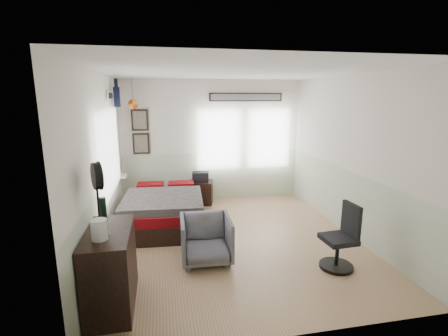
{
  "coord_description": "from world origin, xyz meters",
  "views": [
    {
      "loc": [
        -1.13,
        -4.86,
        2.34
      ],
      "look_at": [
        -0.1,
        0.4,
        1.15
      ],
      "focal_mm": 26.0,
      "sensor_mm": 36.0,
      "label": 1
    }
  ],
  "objects": [
    {
      "name": "stand_fan",
      "position": [
        -1.82,
        -1.3,
        1.49
      ],
      "size": [
        0.19,
        0.3,
        0.76
      ],
      "rotation": [
        0.0,
        0.0,
        0.37
      ],
      "color": "black",
      "rests_on": "dresser"
    },
    {
      "name": "room_shell",
      "position": [
        -0.08,
        0.19,
        1.61
      ],
      "size": [
        4.02,
        4.52,
        2.71
      ],
      "color": "silver",
      "rests_on": "ground_plane"
    },
    {
      "name": "ground_plane",
      "position": [
        0.0,
        0.0,
        -0.01
      ],
      "size": [
        4.0,
        4.5,
        0.01
      ],
      "primitive_type": "cube",
      "color": "#9D7955"
    },
    {
      "name": "dresser",
      "position": [
        -1.74,
        -1.37,
        0.45
      ],
      "size": [
        0.48,
        1.0,
        0.9
      ],
      "primitive_type": "cube",
      "color": "black",
      "rests_on": "ground_plane"
    },
    {
      "name": "black_bag",
      "position": [
        -0.31,
        2.01,
        0.62
      ],
      "size": [
        0.39,
        0.29,
        0.21
      ],
      "primitive_type": "cube",
      "rotation": [
        0.0,
        0.0,
        -0.18
      ],
      "color": "black",
      "rests_on": "nightstand"
    },
    {
      "name": "nightstand",
      "position": [
        -0.31,
        2.01,
        0.26
      ],
      "size": [
        0.6,
        0.52,
        0.51
      ],
      "primitive_type": "cube",
      "rotation": [
        0.0,
        0.0,
        -0.24
      ],
      "color": "black",
      "rests_on": "ground_plane"
    },
    {
      "name": "armchair",
      "position": [
        -0.55,
        -0.57,
        0.33
      ],
      "size": [
        0.73,
        0.75,
        0.66
      ],
      "primitive_type": "imported",
      "rotation": [
        0.0,
        0.0,
        -0.03
      ],
      "color": "slate",
      "rests_on": "ground_plane"
    },
    {
      "name": "kettle",
      "position": [
        -1.78,
        -1.58,
        1.01
      ],
      "size": [
        0.19,
        0.16,
        0.22
      ],
      "rotation": [
        0.0,
        0.0,
        0.38
      ],
      "color": "silver",
      "rests_on": "dresser"
    },
    {
      "name": "wall_decor",
      "position": [
        -1.1,
        1.96,
        2.1
      ],
      "size": [
        3.55,
        1.32,
        1.44
      ],
      "color": "black",
      "rests_on": "room_shell"
    },
    {
      "name": "bottle",
      "position": [
        -1.82,
        -1.09,
        1.05
      ],
      "size": [
        0.08,
        0.08,
        0.3
      ],
      "primitive_type": "cylinder",
      "color": "black",
      "rests_on": "dresser"
    },
    {
      "name": "bed",
      "position": [
        -1.13,
        0.91,
        0.29
      ],
      "size": [
        1.47,
        1.97,
        0.6
      ],
      "rotation": [
        0.0,
        0.0,
        -0.07
      ],
      "color": "black",
      "rests_on": "ground_plane"
    },
    {
      "name": "task_chair",
      "position": [
        1.25,
        -1.12,
        0.38
      ],
      "size": [
        0.46,
        0.46,
        0.92
      ],
      "rotation": [
        0.0,
        0.0,
        0.06
      ],
      "color": "black",
      "rests_on": "ground_plane"
    }
  ]
}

